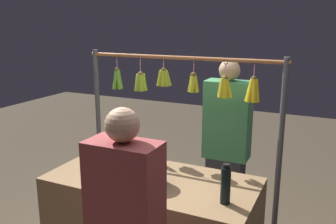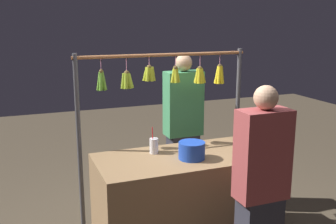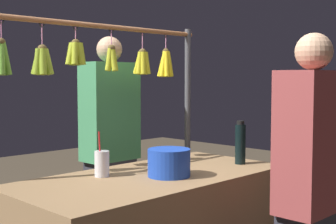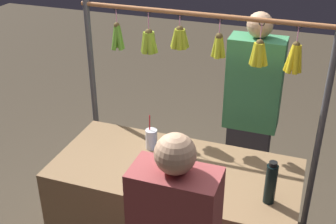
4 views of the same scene
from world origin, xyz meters
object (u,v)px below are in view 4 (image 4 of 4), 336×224
at_px(blue_bucket, 176,166).
at_px(vendor_person, 250,121).
at_px(drink_cup, 151,139).
at_px(water_bottle, 271,183).

xyz_separation_m(blue_bucket, vendor_person, (-0.31, -0.90, -0.10)).
distance_m(blue_bucket, drink_cup, 0.36).
bearing_deg(water_bottle, blue_bucket, -5.24).
bearing_deg(drink_cup, water_bottle, 159.79).
relative_size(blue_bucket, vendor_person, 0.14).
distance_m(water_bottle, drink_cup, 0.89).
relative_size(drink_cup, vendor_person, 0.15).
bearing_deg(vendor_person, blue_bucket, 71.20).
xyz_separation_m(water_bottle, vendor_person, (0.27, -0.95, -0.15)).
distance_m(water_bottle, blue_bucket, 0.58).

